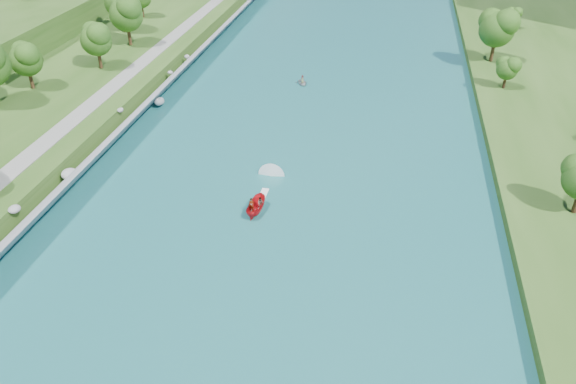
# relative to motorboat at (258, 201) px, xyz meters

# --- Properties ---
(ground) EXTENTS (260.00, 260.00, 0.00)m
(ground) POSITION_rel_motorboat_xyz_m (1.74, -14.16, -0.85)
(ground) COLOR #2D5119
(ground) RESTS_ON ground
(river_water) EXTENTS (55.00, 240.00, 0.10)m
(river_water) POSITION_rel_motorboat_xyz_m (1.74, 5.84, -0.80)
(river_water) COLOR #18585D
(river_water) RESTS_ON ground
(riprap_bank) EXTENTS (3.69, 236.00, 4.15)m
(riprap_bank) POSITION_rel_motorboat_xyz_m (-24.12, 4.84, 0.95)
(riprap_bank) COLOR slate
(riprap_bank) RESTS_ON ground
(riverside_path) EXTENTS (3.00, 200.00, 0.10)m
(riverside_path) POSITION_rel_motorboat_xyz_m (-30.76, 5.84, 2.70)
(riverside_path) COLOR gray
(riverside_path) RESTS_ON berm_west
(trees_east) EXTENTS (19.08, 134.89, 11.96)m
(trees_east) POSITION_rel_motorboat_xyz_m (37.47, 26.65, 5.27)
(trees_east) COLOR #174913
(trees_east) RESTS_ON berm_east
(motorboat) EXTENTS (3.60, 19.11, 2.19)m
(motorboat) POSITION_rel_motorboat_xyz_m (0.00, 0.00, 0.00)
(motorboat) COLOR red
(motorboat) RESTS_ON river_water
(raft) EXTENTS (3.16, 3.63, 1.69)m
(raft) POSITION_rel_motorboat_xyz_m (-1.41, 40.90, -0.37)
(raft) COLOR gray
(raft) RESTS_ON river_water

